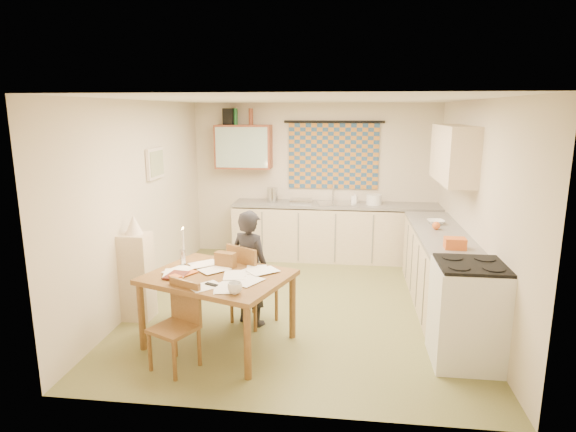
# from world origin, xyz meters

# --- Properties ---
(floor) EXTENTS (4.00, 4.50, 0.02)m
(floor) POSITION_xyz_m (0.00, 0.00, -0.01)
(floor) COLOR olive
(floor) RESTS_ON ground
(ceiling) EXTENTS (4.00, 4.50, 0.02)m
(ceiling) POSITION_xyz_m (0.00, 0.00, 2.51)
(ceiling) COLOR white
(ceiling) RESTS_ON floor
(wall_back) EXTENTS (4.00, 0.02, 2.50)m
(wall_back) POSITION_xyz_m (0.00, 2.26, 1.25)
(wall_back) COLOR beige
(wall_back) RESTS_ON floor
(wall_front) EXTENTS (4.00, 0.02, 2.50)m
(wall_front) POSITION_xyz_m (0.00, -2.26, 1.25)
(wall_front) COLOR beige
(wall_front) RESTS_ON floor
(wall_left) EXTENTS (0.02, 4.50, 2.50)m
(wall_left) POSITION_xyz_m (-2.01, 0.00, 1.25)
(wall_left) COLOR beige
(wall_left) RESTS_ON floor
(wall_right) EXTENTS (0.02, 4.50, 2.50)m
(wall_right) POSITION_xyz_m (2.01, 0.00, 1.25)
(wall_right) COLOR beige
(wall_right) RESTS_ON floor
(window_blind) EXTENTS (1.45, 0.03, 1.05)m
(window_blind) POSITION_xyz_m (0.30, 2.22, 1.65)
(window_blind) COLOR navy
(window_blind) RESTS_ON wall_back
(curtain_rod) EXTENTS (1.60, 0.04, 0.04)m
(curtain_rod) POSITION_xyz_m (0.30, 2.20, 2.20)
(curtain_rod) COLOR black
(curtain_rod) RESTS_ON wall_back
(wall_cabinet) EXTENTS (0.90, 0.34, 0.70)m
(wall_cabinet) POSITION_xyz_m (-1.15, 2.08, 1.80)
(wall_cabinet) COLOR brown
(wall_cabinet) RESTS_ON wall_back
(wall_cabinet_glass) EXTENTS (0.84, 0.02, 0.64)m
(wall_cabinet_glass) POSITION_xyz_m (-1.15, 1.91, 1.80)
(wall_cabinet_glass) COLOR #99B2A5
(wall_cabinet_glass) RESTS_ON wall_back
(upper_cabinet_right) EXTENTS (0.34, 1.30, 0.70)m
(upper_cabinet_right) POSITION_xyz_m (1.83, 0.55, 1.85)
(upper_cabinet_right) COLOR #CDB491
(upper_cabinet_right) RESTS_ON wall_right
(framed_print) EXTENTS (0.04, 0.50, 0.40)m
(framed_print) POSITION_xyz_m (-1.97, 0.40, 1.70)
(framed_print) COLOR beige
(framed_print) RESTS_ON wall_left
(print_canvas) EXTENTS (0.01, 0.42, 0.32)m
(print_canvas) POSITION_xyz_m (-1.95, 0.40, 1.70)
(print_canvas) COLOR beige
(print_canvas) RESTS_ON wall_left
(counter_back) EXTENTS (3.30, 0.62, 0.92)m
(counter_back) POSITION_xyz_m (0.37, 1.95, 0.45)
(counter_back) COLOR #CDB491
(counter_back) RESTS_ON floor
(counter_right) EXTENTS (0.62, 2.95, 0.92)m
(counter_right) POSITION_xyz_m (1.70, -0.00, 0.45)
(counter_right) COLOR #CDB491
(counter_right) RESTS_ON floor
(stove) EXTENTS (0.64, 0.64, 0.99)m
(stove) POSITION_xyz_m (1.70, -1.21, 0.49)
(stove) COLOR white
(stove) RESTS_ON floor
(sink) EXTENTS (0.63, 0.56, 0.10)m
(sink) POSITION_xyz_m (0.35, 1.95, 0.88)
(sink) COLOR silver
(sink) RESTS_ON counter_back
(tap) EXTENTS (0.04, 0.04, 0.28)m
(tap) POSITION_xyz_m (0.32, 2.13, 1.06)
(tap) COLOR silver
(tap) RESTS_ON counter_back
(dish_rack) EXTENTS (0.37, 0.32, 0.06)m
(dish_rack) POSITION_xyz_m (-0.20, 1.95, 0.95)
(dish_rack) COLOR silver
(dish_rack) RESTS_ON counter_back
(kettle) EXTENTS (0.23, 0.23, 0.24)m
(kettle) POSITION_xyz_m (-0.66, 1.95, 1.04)
(kettle) COLOR silver
(kettle) RESTS_ON counter_back
(mixing_bowl) EXTENTS (0.31, 0.31, 0.16)m
(mixing_bowl) POSITION_xyz_m (0.96, 1.95, 1.00)
(mixing_bowl) COLOR white
(mixing_bowl) RESTS_ON counter_back
(soap_bottle) EXTENTS (0.15, 0.15, 0.19)m
(soap_bottle) POSITION_xyz_m (0.66, 2.00, 1.01)
(soap_bottle) COLOR white
(soap_bottle) RESTS_ON counter_back
(bowl) EXTENTS (0.28, 0.28, 0.05)m
(bowl) POSITION_xyz_m (1.70, 0.69, 0.95)
(bowl) COLOR white
(bowl) RESTS_ON counter_right
(orange_bag) EXTENTS (0.22, 0.16, 0.12)m
(orange_bag) POSITION_xyz_m (1.70, -0.47, 0.98)
(orange_bag) COLOR #D15E22
(orange_bag) RESTS_ON counter_right
(fruit_orange) EXTENTS (0.10, 0.10, 0.10)m
(fruit_orange) POSITION_xyz_m (1.65, 0.38, 0.97)
(fruit_orange) COLOR #D15E22
(fruit_orange) RESTS_ON counter_right
(speaker) EXTENTS (0.19, 0.22, 0.26)m
(speaker) POSITION_xyz_m (-1.37, 2.08, 2.28)
(speaker) COLOR black
(speaker) RESTS_ON wall_cabinet
(bottle_green) EXTENTS (0.08, 0.08, 0.26)m
(bottle_green) POSITION_xyz_m (-1.27, 2.08, 2.28)
(bottle_green) COLOR #195926
(bottle_green) RESTS_ON wall_cabinet
(bottle_brown) EXTENTS (0.09, 0.09, 0.26)m
(bottle_brown) POSITION_xyz_m (-1.02, 2.08, 2.28)
(bottle_brown) COLOR brown
(bottle_brown) RESTS_ON wall_cabinet
(dining_table) EXTENTS (1.63, 1.43, 0.75)m
(dining_table) POSITION_xyz_m (-0.75, -1.13, 0.38)
(dining_table) COLOR brown
(dining_table) RESTS_ON floor
(chair_far) EXTENTS (0.58, 0.58, 0.93)m
(chair_far) POSITION_xyz_m (-0.50, -0.58, 0.29)
(chair_far) COLOR brown
(chair_far) RESTS_ON floor
(chair_near) EXTENTS (0.50, 0.50, 0.82)m
(chair_near) POSITION_xyz_m (-1.02, -1.65, 0.25)
(chair_near) COLOR brown
(chair_near) RESTS_ON floor
(person) EXTENTS (0.73, 0.70, 1.32)m
(person) POSITION_xyz_m (-0.52, -0.60, 0.66)
(person) COLOR black
(person) RESTS_ON floor
(shelf_stand) EXTENTS (0.32, 0.30, 1.01)m
(shelf_stand) POSITION_xyz_m (-1.84, -0.63, 0.51)
(shelf_stand) COLOR #CDB491
(shelf_stand) RESTS_ON floor
(lampshade) EXTENTS (0.20, 0.20, 0.22)m
(lampshade) POSITION_xyz_m (-1.84, -0.63, 1.12)
(lampshade) COLOR beige
(lampshade) RESTS_ON shelf_stand
(letter_rack) EXTENTS (0.24, 0.16, 0.16)m
(letter_rack) POSITION_xyz_m (-0.73, -0.87, 0.83)
(letter_rack) COLOR brown
(letter_rack) RESTS_ON dining_table
(mug) EXTENTS (0.20, 0.20, 0.10)m
(mug) POSITION_xyz_m (-0.46, -1.61, 0.80)
(mug) COLOR white
(mug) RESTS_ON dining_table
(magazine) EXTENTS (0.26, 0.31, 0.02)m
(magazine) POSITION_xyz_m (-1.24, -1.22, 0.76)
(magazine) COLOR maroon
(magazine) RESTS_ON dining_table
(book) EXTENTS (0.37, 0.38, 0.02)m
(book) POSITION_xyz_m (-1.16, -1.11, 0.76)
(book) COLOR #D15E22
(book) RESTS_ON dining_table
(orange_box) EXTENTS (0.14, 0.13, 0.04)m
(orange_box) POSITION_xyz_m (-1.12, -1.32, 0.77)
(orange_box) COLOR #D15E22
(orange_box) RESTS_ON dining_table
(eyeglasses) EXTENTS (0.14, 0.09, 0.02)m
(eyeglasses) POSITION_xyz_m (-0.73, -1.43, 0.76)
(eyeglasses) COLOR black
(eyeglasses) RESTS_ON dining_table
(candle_holder) EXTENTS (0.07, 0.07, 0.18)m
(candle_holder) POSITION_xyz_m (-1.19, -0.89, 0.84)
(candle_holder) COLOR silver
(candle_holder) RESTS_ON dining_table
(candle) EXTENTS (0.03, 0.03, 0.22)m
(candle) POSITION_xyz_m (-1.18, -0.89, 1.04)
(candle) COLOR white
(candle) RESTS_ON dining_table
(candle_flame) EXTENTS (0.02, 0.02, 0.02)m
(candle_flame) POSITION_xyz_m (-1.18, -0.88, 1.16)
(candle_flame) COLOR #FFCC66
(candle_flame) RESTS_ON dining_table
(papers) EXTENTS (1.21, 1.00, 0.02)m
(papers) POSITION_xyz_m (-0.67, -1.18, 0.76)
(papers) COLOR white
(papers) RESTS_ON dining_table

